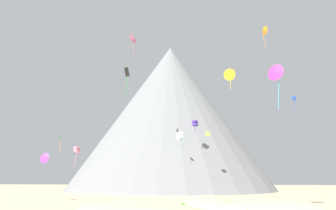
% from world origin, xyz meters
% --- Properties ---
extents(dune_foreground_left, '(9.70, 17.64, 2.87)m').
position_xyz_m(dune_foreground_left, '(6.55, 27.54, 0.00)').
color(dune_foreground_left, '#C6B284').
rests_on(dune_foreground_left, ground_plane).
extents(dune_midground, '(23.13, 24.25, 1.69)m').
position_xyz_m(dune_midground, '(14.15, 20.84, 0.00)').
color(dune_midground, beige).
rests_on(dune_midground, ground_plane).
extents(bush_far_left, '(1.63, 1.63, 0.80)m').
position_xyz_m(bush_far_left, '(1.50, 15.37, 0.40)').
color(bush_far_left, '#568442').
rests_on(bush_far_left, ground_plane).
extents(bush_near_right, '(1.95, 1.95, 0.88)m').
position_xyz_m(bush_near_right, '(2.76, 20.75, 0.44)').
color(bush_near_right, '#568442').
rests_on(bush_near_right, ground_plane).
extents(bush_scatter_east, '(1.89, 1.89, 0.41)m').
position_xyz_m(bush_scatter_east, '(-6.33, 20.77, 0.21)').
color(bush_scatter_east, '#568442').
rests_on(bush_scatter_east, ground_plane).
extents(rock_massif, '(103.00, 103.00, 56.33)m').
position_xyz_m(rock_massif, '(-6.96, 89.32, 26.92)').
color(rock_massif, slate).
rests_on(rock_massif, ground_plane).
extents(kite_white_low, '(1.49, 1.45, 1.42)m').
position_xyz_m(kite_white_low, '(1.07, 36.67, 12.63)').
color(kite_white_low, white).
extents(kite_violet_low, '(2.03, 0.86, 1.96)m').
position_xyz_m(kite_violet_low, '(-23.99, 30.11, 7.86)').
color(kite_violet_low, purple).
extents(kite_green_low, '(0.28, 0.60, 3.68)m').
position_xyz_m(kite_green_low, '(-24.15, 36.07, 11.86)').
color(kite_green_low, green).
extents(kite_black_mid, '(0.93, 0.81, 4.17)m').
position_xyz_m(kite_black_mid, '(-5.94, 20.51, 20.26)').
color(kite_black_mid, black).
extents(kite_blue_mid, '(1.08, 1.05, 3.16)m').
position_xyz_m(kite_blue_mid, '(27.76, 49.53, 22.94)').
color(kite_blue_mid, blue).
extents(kite_lime_mid, '(1.36, 0.83, 1.31)m').
position_xyz_m(kite_lime_mid, '(6.83, 54.58, 15.36)').
color(kite_lime_mid, '#8CD133').
extents(kite_magenta_mid, '(2.26, 2.03, 6.97)m').
position_xyz_m(kite_magenta_mid, '(16.77, 19.43, 19.18)').
color(kite_magenta_mid, '#D1339E').
extents(kite_teal_mid, '(0.86, 1.31, 3.64)m').
position_xyz_m(kite_teal_mid, '(-0.16, 55.68, 14.65)').
color(kite_teal_mid, teal).
extents(kite_yellow_mid, '(2.46, 1.62, 4.12)m').
position_xyz_m(kite_yellow_mid, '(11.35, 32.83, 23.82)').
color(kite_yellow_mid, yellow).
extents(kite_orange_high, '(1.24, 2.34, 6.52)m').
position_xyz_m(kite_orange_high, '(22.18, 49.51, 41.24)').
color(kite_orange_high, orange).
extents(kite_indigo_mid, '(1.87, 1.90, 3.83)m').
position_xyz_m(kite_indigo_mid, '(3.49, 59.74, 19.25)').
color(kite_indigo_mid, '#5138B2').
extents(kite_pink_low, '(1.30, 1.34, 4.41)m').
position_xyz_m(kite_pink_low, '(-20.88, 37.36, 10.01)').
color(kite_pink_low, pink).
extents(kite_rainbow_high, '(1.91, 2.76, 5.69)m').
position_xyz_m(kite_rainbow_high, '(-11.83, 47.33, 39.94)').
color(kite_rainbow_high, '#E5668C').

